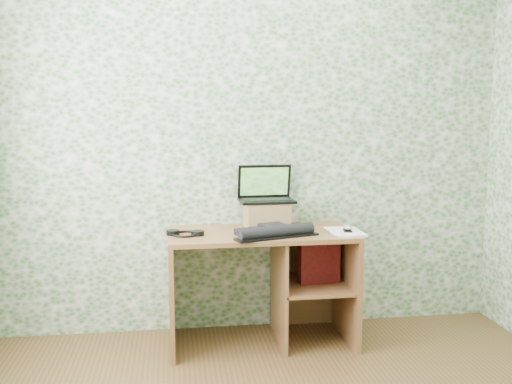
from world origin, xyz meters
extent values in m
plane|color=silver|center=(0.00, 1.75, 1.30)|extent=(3.50, 0.00, 3.50)
cube|color=brown|center=(0.00, 1.44, 0.73)|extent=(1.20, 0.60, 0.03)
cube|color=brown|center=(-0.58, 1.44, 0.36)|extent=(0.03, 0.60, 0.72)
cube|color=brown|center=(0.58, 1.44, 0.36)|extent=(0.03, 0.60, 0.72)
cube|color=brown|center=(0.12, 1.44, 0.36)|extent=(0.02, 0.56, 0.72)
cube|color=brown|center=(0.35, 1.44, 0.38)|extent=(0.46, 0.56, 0.02)
cube|color=brown|center=(0.36, 1.73, 0.36)|extent=(0.48, 0.02, 0.72)
cube|color=olive|center=(0.06, 1.58, 0.84)|extent=(0.30, 0.25, 0.17)
cube|color=black|center=(0.06, 1.58, 0.93)|extent=(0.38, 0.26, 0.02)
cube|color=black|center=(0.06, 1.58, 0.94)|extent=(0.32, 0.15, 0.00)
cube|color=black|center=(0.06, 1.69, 1.05)|extent=(0.37, 0.07, 0.23)
cube|color=#195016|center=(0.06, 1.68, 1.05)|extent=(0.33, 0.06, 0.19)
cube|color=black|center=(0.07, 1.37, 0.77)|extent=(0.51, 0.31, 0.04)
cube|color=black|center=(0.07, 1.37, 0.78)|extent=(0.19, 0.19, 0.06)
cylinder|color=black|center=(0.07, 1.25, 0.79)|extent=(0.50, 0.22, 0.08)
cube|color=black|center=(0.07, 1.24, 0.76)|extent=(0.55, 0.27, 0.01)
torus|color=black|center=(-0.49, 1.40, 0.76)|extent=(0.22, 0.22, 0.02)
cylinder|color=black|center=(-0.57, 1.43, 0.77)|extent=(0.09, 0.09, 0.03)
cylinder|color=black|center=(-0.42, 1.38, 0.77)|extent=(0.09, 0.09, 0.03)
cube|color=white|center=(0.53, 1.33, 0.76)|extent=(0.21, 0.30, 0.01)
ellipsoid|color=#BDBDC0|center=(0.54, 1.31, 0.78)|extent=(0.08, 0.11, 0.03)
cylinder|color=black|center=(0.56, 1.36, 0.77)|extent=(0.01, 0.15, 0.01)
cube|color=maroon|center=(0.39, 1.44, 0.56)|extent=(0.28, 0.12, 0.33)
camera|label=1|loc=(-0.56, -2.17, 1.51)|focal=40.00mm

